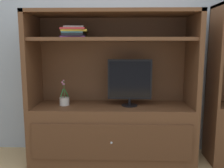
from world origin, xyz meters
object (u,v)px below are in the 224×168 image
(tv_monitor, at_px, (130,81))
(magazine_stack, at_px, (74,32))
(potted_plant, at_px, (64,100))
(media_console, at_px, (112,116))

(tv_monitor, distance_m, magazine_stack, 0.80)
(potted_plant, xyz_separation_m, magazine_stack, (0.13, 0.00, 0.75))
(tv_monitor, bearing_deg, media_console, 173.76)
(media_console, height_order, potted_plant, media_console)
(media_console, height_order, magazine_stack, media_console)
(potted_plant, bearing_deg, magazine_stack, 0.46)
(tv_monitor, height_order, magazine_stack, magazine_stack)
(potted_plant, bearing_deg, tv_monitor, -0.68)
(media_console, relative_size, potted_plant, 6.23)
(tv_monitor, relative_size, potted_plant, 1.79)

